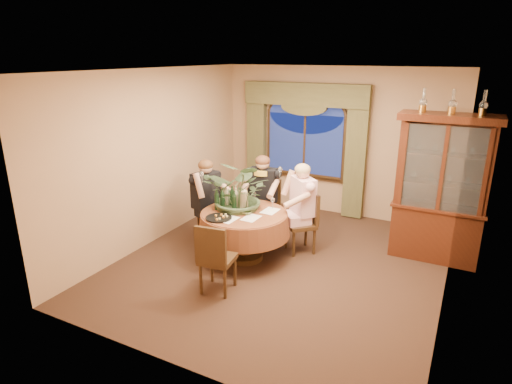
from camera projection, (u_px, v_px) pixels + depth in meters
The scene contains 37 objects.
floor at pixel (281, 263), 6.43m from camera, with size 5.00×5.00×0.00m, color black.
wall_back at pixel (336, 142), 8.11m from camera, with size 4.50×4.50×0.00m, color #A07C5B.
wall_right at pixel (458, 197), 5.02m from camera, with size 5.00×5.00×0.00m, color #A07C5B.
ceiling at pixel (285, 70), 5.56m from camera, with size 5.00×5.00×0.00m, color white.
window at pixel (305, 145), 8.34m from camera, with size 1.62×0.10×1.32m, color navy, non-canonical shape.
arched_transom at pixel (306, 105), 8.10m from camera, with size 1.60×0.06×0.44m, color navy, non-canonical shape.
drapery_left at pixel (257, 147), 8.78m from camera, with size 0.38×0.14×2.32m, color #4A4928.
drapery_right at pixel (356, 157), 7.89m from camera, with size 0.38×0.14×2.32m, color #4A4928.
swag_valance at pixel (305, 94), 7.97m from camera, with size 2.45×0.16×0.42m, color #4A4928, non-canonical shape.
dining_table at pixel (244, 236), 6.49m from camera, with size 1.38×1.38×0.75m, color maroon.
china_cabinet at pixel (441, 189), 6.28m from camera, with size 1.37×0.54×2.21m, color #35150B.
oil_lamp_left at pixel (423, 100), 6.05m from camera, with size 0.11×0.11×0.34m, color #A5722D, non-canonical shape.
oil_lamp_center at pixel (453, 101), 5.89m from camera, with size 0.11×0.11×0.34m, color #A5722D, non-canonical shape.
oil_lamp_right at pixel (484, 103), 5.72m from camera, with size 0.11×0.11×0.34m, color #A5722D, non-canonical shape.
chair_right at pixel (300, 223), 6.69m from camera, with size 0.42×0.42×0.96m, color black.
chair_back_right at pixel (265, 209), 7.29m from camera, with size 0.42×0.42×0.96m, color black.
chair_back at pixel (212, 213), 7.10m from camera, with size 0.42×0.42×0.96m, color black.
chair_front_left at pixel (218, 257), 5.57m from camera, with size 0.42×0.42×0.96m, color black.
person_pink at pixel (302, 207), 6.69m from camera, with size 0.51×0.47×1.42m, color beige, non-canonical shape.
person_back at pixel (206, 201), 7.01m from camera, with size 0.50×0.46×1.41m, color black, non-canonical shape.
person_scarf at pixel (263, 196), 7.19m from camera, with size 0.51×0.47×1.43m, color black, non-canonical shape.
stoneware_vase at pixel (243, 200), 6.46m from camera, with size 0.16×0.16×0.30m, color #998565, non-canonical shape.
centerpiece_plant at pixel (241, 166), 6.34m from camera, with size 1.06×1.18×0.92m, color #3A5133.
olive_bowl at pixel (246, 212), 6.29m from camera, with size 0.17×0.17×0.05m, color #525D33.
cheese_platter at pixel (219, 218), 6.13m from camera, with size 0.38×0.38×0.02m, color black.
wine_bottle_0 at pixel (217, 199), 6.44m from camera, with size 0.07×0.07×0.33m, color black.
wine_bottle_1 at pixel (236, 198), 6.48m from camera, with size 0.07×0.07×0.33m, color tan.
wine_bottle_2 at pixel (234, 201), 6.34m from camera, with size 0.07×0.07×0.33m, color black.
wine_bottle_3 at pixel (232, 196), 6.57m from camera, with size 0.07×0.07×0.33m, color black.
wine_bottle_4 at pixel (226, 196), 6.57m from camera, with size 0.07×0.07×0.33m, color tan.
wine_bottle_5 at pixel (222, 199), 6.46m from camera, with size 0.07×0.07×0.33m, color black.
tasting_paper_0 at pixel (251, 218), 6.14m from camera, with size 0.21×0.30×0.00m, color white.
tasting_paper_1 at pixel (270, 211), 6.42m from camera, with size 0.21×0.30×0.00m, color white.
tasting_paper_2 at pixel (229, 219), 6.09m from camera, with size 0.21×0.30×0.00m, color white.
wine_glass_person_pink at pixel (273, 203), 6.49m from camera, with size 0.07×0.07×0.18m, color silver, non-canonical shape.
wine_glass_person_back at pixel (224, 200), 6.66m from camera, with size 0.07×0.07×0.18m, color silver, non-canonical shape.
wine_glass_person_scarf at pixel (254, 197), 6.76m from camera, with size 0.07×0.07×0.18m, color silver, non-canonical shape.
Camera 1 is at (2.31, -5.31, 3.01)m, focal length 30.00 mm.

